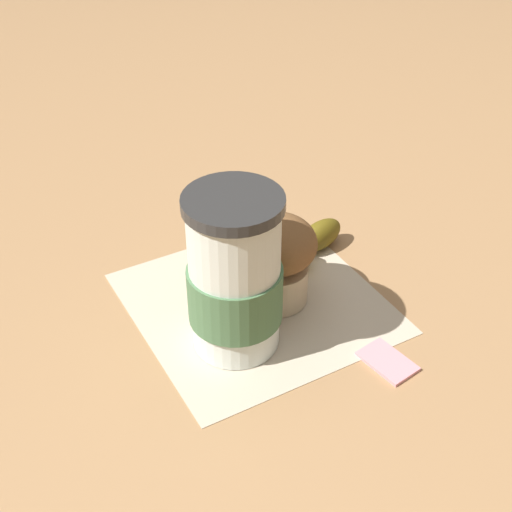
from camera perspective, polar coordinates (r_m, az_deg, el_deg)
ground_plane at (r=0.70m, az=0.00°, el=-3.81°), size 3.00×3.00×0.00m
paper_napkin at (r=0.70m, az=0.00°, el=-3.76°), size 0.27×0.27×0.00m
coffee_cup at (r=0.61m, az=-1.71°, el=-1.83°), size 0.08×0.08×0.15m
muffin at (r=0.68m, az=1.60°, el=0.18°), size 0.07×0.07×0.09m
banana at (r=0.73m, az=1.71°, el=0.17°), size 0.07×0.18×0.03m
sugar_packet at (r=0.65m, az=10.48°, el=-8.19°), size 0.06×0.05×0.01m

